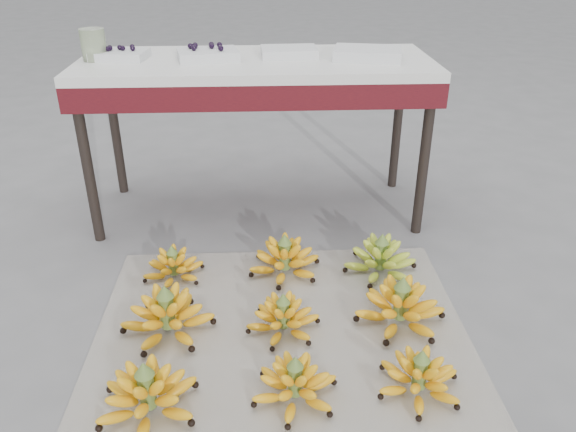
{
  "coord_description": "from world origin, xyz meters",
  "views": [
    {
      "loc": [
        0.06,
        -1.56,
        1.23
      ],
      "look_at": [
        0.15,
        0.26,
        0.28
      ],
      "focal_mm": 35.0,
      "sensor_mm": 36.0,
      "label": 1
    }
  ],
  "objects_px": {
    "glass_jar": "(94,45)",
    "bunch_front_center": "(295,384)",
    "tray_far_left": "(120,54)",
    "tray_left": "(208,54)",
    "bunch_mid_right": "(400,307)",
    "bunch_back_center": "(285,259)",
    "tray_far_right": "(368,53)",
    "bunch_back_left": "(174,266)",
    "bunch_back_right": "(380,259)",
    "bunch_front_right": "(419,377)",
    "bunch_mid_left": "(168,316)",
    "newspaper_mat": "(282,332)",
    "bunch_front_left": "(148,395)",
    "tray_right": "(289,52)",
    "bunch_mid_center": "(283,318)",
    "vendor_table": "(256,78)"
  },
  "relations": [
    {
      "from": "glass_jar",
      "to": "bunch_front_center",
      "type": "bearing_deg",
      "value": -58.05
    },
    {
      "from": "tray_far_left",
      "to": "tray_left",
      "type": "relative_size",
      "value": 0.87
    },
    {
      "from": "bunch_front_center",
      "to": "bunch_mid_right",
      "type": "relative_size",
      "value": 0.75
    },
    {
      "from": "bunch_front_center",
      "to": "bunch_back_center",
      "type": "bearing_deg",
      "value": 99.17
    },
    {
      "from": "tray_far_right",
      "to": "glass_jar",
      "type": "relative_size",
      "value": 2.47
    },
    {
      "from": "bunch_front_center",
      "to": "tray_far_right",
      "type": "height_order",
      "value": "tray_far_right"
    },
    {
      "from": "bunch_front_center",
      "to": "glass_jar",
      "type": "height_order",
      "value": "glass_jar"
    },
    {
      "from": "bunch_back_left",
      "to": "bunch_back_right",
      "type": "height_order",
      "value": "bunch_back_right"
    },
    {
      "from": "bunch_back_left",
      "to": "glass_jar",
      "type": "relative_size",
      "value": 1.94
    },
    {
      "from": "bunch_back_right",
      "to": "tray_far_right",
      "type": "height_order",
      "value": "tray_far_right"
    },
    {
      "from": "bunch_mid_right",
      "to": "tray_far_right",
      "type": "xyz_separation_m",
      "value": [
        -0.0,
        0.87,
        0.67
      ]
    },
    {
      "from": "bunch_front_right",
      "to": "bunch_mid_right",
      "type": "relative_size",
      "value": 0.68
    },
    {
      "from": "bunch_back_left",
      "to": "tray_left",
      "type": "relative_size",
      "value": 0.89
    },
    {
      "from": "bunch_mid_left",
      "to": "tray_far_right",
      "type": "bearing_deg",
      "value": 48.96
    },
    {
      "from": "glass_jar",
      "to": "bunch_back_center",
      "type": "bearing_deg",
      "value": -36.38
    },
    {
      "from": "bunch_back_center",
      "to": "bunch_mid_left",
      "type": "bearing_deg",
      "value": -138.16
    },
    {
      "from": "bunch_mid_right",
      "to": "bunch_back_right",
      "type": "relative_size",
      "value": 1.04
    },
    {
      "from": "newspaper_mat",
      "to": "bunch_front_left",
      "type": "xyz_separation_m",
      "value": [
        -0.39,
        -0.33,
        0.06
      ]
    },
    {
      "from": "tray_right",
      "to": "bunch_front_left",
      "type": "bearing_deg",
      "value": -109.57
    },
    {
      "from": "bunch_mid_center",
      "to": "tray_far_left",
      "type": "xyz_separation_m",
      "value": [
        -0.65,
        0.94,
        0.68
      ]
    },
    {
      "from": "tray_left",
      "to": "tray_far_right",
      "type": "bearing_deg",
      "value": -1.68
    },
    {
      "from": "vendor_table",
      "to": "tray_far_right",
      "type": "xyz_separation_m",
      "value": [
        0.47,
        -0.03,
        0.1
      ]
    },
    {
      "from": "bunch_mid_left",
      "to": "bunch_back_left",
      "type": "distance_m",
      "value": 0.33
    },
    {
      "from": "bunch_mid_left",
      "to": "bunch_front_center",
      "type": "bearing_deg",
      "value": -37.82
    },
    {
      "from": "bunch_back_left",
      "to": "newspaper_mat",
      "type": "bearing_deg",
      "value": -44.93
    },
    {
      "from": "bunch_front_right",
      "to": "bunch_back_right",
      "type": "relative_size",
      "value": 0.71
    },
    {
      "from": "bunch_mid_left",
      "to": "bunch_front_right",
      "type": "bearing_deg",
      "value": -21.52
    },
    {
      "from": "bunch_front_center",
      "to": "bunch_mid_right",
      "type": "height_order",
      "value": "bunch_mid_right"
    },
    {
      "from": "tray_left",
      "to": "tray_right",
      "type": "bearing_deg",
      "value": 7.28
    },
    {
      "from": "bunch_mid_right",
      "to": "tray_right",
      "type": "height_order",
      "value": "tray_right"
    },
    {
      "from": "vendor_table",
      "to": "tray_left",
      "type": "height_order",
      "value": "tray_left"
    },
    {
      "from": "newspaper_mat",
      "to": "bunch_front_left",
      "type": "distance_m",
      "value": 0.51
    },
    {
      "from": "tray_far_right",
      "to": "bunch_mid_right",
      "type": "bearing_deg",
      "value": -89.8
    },
    {
      "from": "bunch_mid_right",
      "to": "glass_jar",
      "type": "relative_size",
      "value": 3.02
    },
    {
      "from": "bunch_front_center",
      "to": "tray_far_left",
      "type": "height_order",
      "value": "tray_far_left"
    },
    {
      "from": "newspaper_mat",
      "to": "glass_jar",
      "type": "relative_size",
      "value": 9.74
    },
    {
      "from": "bunch_front_right",
      "to": "tray_far_right",
      "type": "height_order",
      "value": "tray_far_right"
    },
    {
      "from": "tray_far_left",
      "to": "bunch_front_left",
      "type": "bearing_deg",
      "value": -78.62
    },
    {
      "from": "bunch_front_right",
      "to": "bunch_mid_left",
      "type": "bearing_deg",
      "value": 160.56
    },
    {
      "from": "bunch_back_center",
      "to": "bunch_back_right",
      "type": "bearing_deg",
      "value": -0.94
    },
    {
      "from": "newspaper_mat",
      "to": "bunch_mid_right",
      "type": "relative_size",
      "value": 3.23
    },
    {
      "from": "bunch_mid_left",
      "to": "tray_far_left",
      "type": "xyz_separation_m",
      "value": [
        -0.26,
        0.93,
        0.67
      ]
    },
    {
      "from": "bunch_front_right",
      "to": "glass_jar",
      "type": "xyz_separation_m",
      "value": [
        -1.13,
        1.22,
        0.73
      ]
    },
    {
      "from": "tray_left",
      "to": "bunch_mid_center",
      "type": "bearing_deg",
      "value": -73.17
    },
    {
      "from": "bunch_mid_left",
      "to": "tray_far_right",
      "type": "distance_m",
      "value": 1.36
    },
    {
      "from": "tray_right",
      "to": "bunch_mid_left",
      "type": "bearing_deg",
      "value": -115.67
    },
    {
      "from": "glass_jar",
      "to": "tray_far_right",
      "type": "bearing_deg",
      "value": -1.35
    },
    {
      "from": "bunch_back_left",
      "to": "tray_far_left",
      "type": "height_order",
      "value": "tray_far_left"
    },
    {
      "from": "bunch_mid_center",
      "to": "bunch_back_center",
      "type": "distance_m",
      "value": 0.36
    },
    {
      "from": "bunch_front_left",
      "to": "tray_far_right",
      "type": "relative_size",
      "value": 1.15
    }
  ]
}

